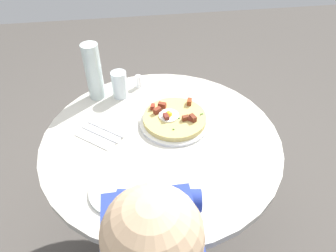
{
  "coord_description": "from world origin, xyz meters",
  "views": [
    {
      "loc": [
        -0.88,
        0.1,
        1.56
      ],
      "look_at": [
        0.04,
        -0.03,
        0.74
      ],
      "focal_mm": 33.35,
      "sensor_mm": 36.0,
      "label": 1
    }
  ],
  "objects_px": {
    "fork": "(106,129)",
    "knife": "(100,134)",
    "pizza_plate": "(175,121)",
    "water_bottle": "(94,72)",
    "dining_table": "(162,166)",
    "water_glass": "(120,85)",
    "bread_plate": "(117,191)",
    "breakfast_pizza": "(174,118)",
    "salt_shaker": "(138,81)"
  },
  "relations": [
    {
      "from": "bread_plate",
      "to": "knife",
      "type": "bearing_deg",
      "value": 12.04
    },
    {
      "from": "pizza_plate",
      "to": "bread_plate",
      "type": "relative_size",
      "value": 1.56
    },
    {
      "from": "water_glass",
      "to": "salt_shaker",
      "type": "relative_size",
      "value": 2.06
    },
    {
      "from": "dining_table",
      "to": "bread_plate",
      "type": "xyz_separation_m",
      "value": [
        -0.24,
        0.18,
        0.17
      ]
    },
    {
      "from": "knife",
      "to": "water_bottle",
      "type": "height_order",
      "value": "water_bottle"
    },
    {
      "from": "knife",
      "to": "water_glass",
      "type": "bearing_deg",
      "value": -70.4
    },
    {
      "from": "fork",
      "to": "water_glass",
      "type": "relative_size",
      "value": 1.46
    },
    {
      "from": "breakfast_pizza",
      "to": "bread_plate",
      "type": "bearing_deg",
      "value": 142.86
    },
    {
      "from": "bread_plate",
      "to": "fork",
      "type": "bearing_deg",
      "value": 6.92
    },
    {
      "from": "water_glass",
      "to": "pizza_plate",
      "type": "bearing_deg",
      "value": -136.15
    },
    {
      "from": "breakfast_pizza",
      "to": "water_bottle",
      "type": "bearing_deg",
      "value": 53.56
    },
    {
      "from": "pizza_plate",
      "to": "water_bottle",
      "type": "xyz_separation_m",
      "value": [
        0.23,
        0.32,
        0.12
      ]
    },
    {
      "from": "bread_plate",
      "to": "water_bottle",
      "type": "relative_size",
      "value": 0.72
    },
    {
      "from": "bread_plate",
      "to": "breakfast_pizza",
      "type": "bearing_deg",
      "value": -37.14
    },
    {
      "from": "bread_plate",
      "to": "pizza_plate",
      "type": "bearing_deg",
      "value": -37.35
    },
    {
      "from": "water_bottle",
      "to": "salt_shaker",
      "type": "xyz_separation_m",
      "value": [
        0.05,
        -0.19,
        -0.1
      ]
    },
    {
      "from": "fork",
      "to": "water_bottle",
      "type": "xyz_separation_m",
      "value": [
        0.24,
        0.04,
        0.12
      ]
    },
    {
      "from": "pizza_plate",
      "to": "knife",
      "type": "relative_size",
      "value": 1.6
    },
    {
      "from": "breakfast_pizza",
      "to": "dining_table",
      "type": "bearing_deg",
      "value": 140.98
    },
    {
      "from": "salt_shaker",
      "to": "bread_plate",
      "type": "bearing_deg",
      "value": 168.97
    },
    {
      "from": "pizza_plate",
      "to": "water_glass",
      "type": "height_order",
      "value": "water_glass"
    },
    {
      "from": "dining_table",
      "to": "water_bottle",
      "type": "height_order",
      "value": "water_bottle"
    },
    {
      "from": "water_glass",
      "to": "water_bottle",
      "type": "relative_size",
      "value": 0.48
    },
    {
      "from": "breakfast_pizza",
      "to": "bread_plate",
      "type": "height_order",
      "value": "breakfast_pizza"
    },
    {
      "from": "dining_table",
      "to": "water_bottle",
      "type": "bearing_deg",
      "value": 38.49
    },
    {
      "from": "pizza_plate",
      "to": "salt_shaker",
      "type": "distance_m",
      "value": 0.31
    },
    {
      "from": "breakfast_pizza",
      "to": "knife",
      "type": "distance_m",
      "value": 0.3
    },
    {
      "from": "knife",
      "to": "bread_plate",
      "type": "bearing_deg",
      "value": 141.48
    },
    {
      "from": "bread_plate",
      "to": "knife",
      "type": "relative_size",
      "value": 1.02
    },
    {
      "from": "dining_table",
      "to": "knife",
      "type": "height_order",
      "value": "knife"
    },
    {
      "from": "dining_table",
      "to": "water_glass",
      "type": "bearing_deg",
      "value": 25.83
    },
    {
      "from": "knife",
      "to": "water_glass",
      "type": "height_order",
      "value": "water_glass"
    },
    {
      "from": "bread_plate",
      "to": "water_glass",
      "type": "xyz_separation_m",
      "value": [
        0.54,
        -0.03,
        0.06
      ]
    },
    {
      "from": "pizza_plate",
      "to": "knife",
      "type": "xyz_separation_m",
      "value": [
        -0.03,
        0.3,
        0.0
      ]
    },
    {
      "from": "bread_plate",
      "to": "water_glass",
      "type": "relative_size",
      "value": 1.49
    },
    {
      "from": "fork",
      "to": "knife",
      "type": "distance_m",
      "value": 0.04
    },
    {
      "from": "fork",
      "to": "salt_shaker",
      "type": "xyz_separation_m",
      "value": [
        0.29,
        -0.15,
        0.02
      ]
    },
    {
      "from": "dining_table",
      "to": "bread_plate",
      "type": "bearing_deg",
      "value": 143.53
    },
    {
      "from": "dining_table",
      "to": "knife",
      "type": "xyz_separation_m",
      "value": [
        0.05,
        0.24,
        0.18
      ]
    },
    {
      "from": "salt_shaker",
      "to": "water_bottle",
      "type": "bearing_deg",
      "value": 104.49
    },
    {
      "from": "breakfast_pizza",
      "to": "water_glass",
      "type": "bearing_deg",
      "value": 43.87
    },
    {
      "from": "pizza_plate",
      "to": "bread_plate",
      "type": "xyz_separation_m",
      "value": [
        -0.32,
        0.24,
        -0.0
      ]
    },
    {
      "from": "breakfast_pizza",
      "to": "fork",
      "type": "relative_size",
      "value": 1.43
    },
    {
      "from": "dining_table",
      "to": "pizza_plate",
      "type": "height_order",
      "value": "pizza_plate"
    },
    {
      "from": "water_glass",
      "to": "fork",
      "type": "bearing_deg",
      "value": 163.1
    },
    {
      "from": "bread_plate",
      "to": "fork",
      "type": "height_order",
      "value": "bread_plate"
    },
    {
      "from": "dining_table",
      "to": "salt_shaker",
      "type": "relative_size",
      "value": 15.46
    },
    {
      "from": "salt_shaker",
      "to": "pizza_plate",
      "type": "bearing_deg",
      "value": -156.11
    },
    {
      "from": "breakfast_pizza",
      "to": "salt_shaker",
      "type": "relative_size",
      "value": 4.3
    },
    {
      "from": "water_glass",
      "to": "salt_shaker",
      "type": "height_order",
      "value": "water_glass"
    }
  ]
}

